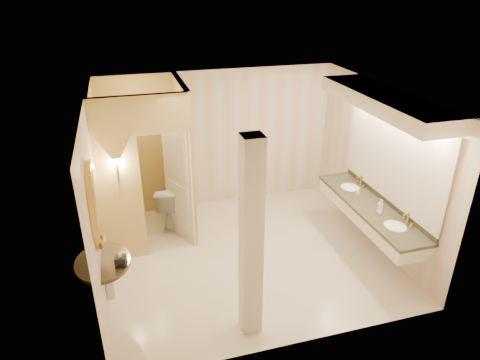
% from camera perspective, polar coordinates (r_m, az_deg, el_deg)
% --- Properties ---
extents(floor, '(4.50, 4.50, 0.00)m').
position_cam_1_polar(floor, '(7.28, 1.11, -9.93)').
color(floor, white).
rests_on(floor, ground).
extents(ceiling, '(4.50, 4.50, 0.00)m').
position_cam_1_polar(ceiling, '(6.12, 1.32, 11.12)').
color(ceiling, white).
rests_on(ceiling, wall_back).
extents(wall_back, '(4.50, 0.02, 2.70)m').
position_cam_1_polar(wall_back, '(8.37, -2.80, 5.43)').
color(wall_back, beige).
rests_on(wall_back, floor).
extents(wall_front, '(4.50, 0.02, 2.70)m').
position_cam_1_polar(wall_front, '(4.98, 8.03, -10.01)').
color(wall_front, beige).
rests_on(wall_front, floor).
extents(wall_left, '(0.02, 4.00, 2.70)m').
position_cam_1_polar(wall_left, '(6.37, -18.56, -2.71)').
color(wall_left, beige).
rests_on(wall_left, floor).
extents(wall_right, '(0.02, 4.00, 2.70)m').
position_cam_1_polar(wall_right, '(7.51, 17.87, 1.74)').
color(wall_right, beige).
rests_on(wall_right, floor).
extents(toilet_closet, '(1.50, 1.55, 2.70)m').
position_cam_1_polar(toilet_closet, '(7.24, -9.61, 2.09)').
color(toilet_closet, '#D0C26D').
rests_on(toilet_closet, floor).
extents(wall_sconce, '(0.14, 0.14, 0.42)m').
position_cam_1_polar(wall_sconce, '(6.59, -16.15, 2.26)').
color(wall_sconce, '#B78A3A').
rests_on(wall_sconce, toilet_closet).
extents(vanity, '(0.75, 2.68, 2.09)m').
position_cam_1_polar(vanity, '(6.96, 18.03, 2.33)').
color(vanity, silver).
rests_on(vanity, floor).
extents(console_shelf, '(0.89, 0.89, 1.90)m').
position_cam_1_polar(console_shelf, '(5.69, -18.30, -6.41)').
color(console_shelf, black).
rests_on(console_shelf, floor).
extents(pillar, '(0.25, 0.25, 2.70)m').
position_cam_1_polar(pillar, '(5.17, 1.49, -8.20)').
color(pillar, silver).
rests_on(pillar, floor).
extents(tissue_box, '(0.16, 0.16, 0.13)m').
position_cam_1_polar(tissue_box, '(5.75, -15.61, -10.34)').
color(tissue_box, black).
rests_on(tissue_box, console_shelf).
extents(toilet, '(0.63, 0.89, 0.82)m').
position_cam_1_polar(toilet, '(8.02, -9.27, -3.24)').
color(toilet, white).
rests_on(toilet, floor).
extents(soap_bottle_a, '(0.06, 0.06, 0.12)m').
position_cam_1_polar(soap_bottle_a, '(7.49, 15.38, -1.49)').
color(soap_bottle_a, beige).
rests_on(soap_bottle_a, vanity).
extents(soap_bottle_b, '(0.10, 0.10, 0.10)m').
position_cam_1_polar(soap_bottle_b, '(6.99, 18.13, -3.98)').
color(soap_bottle_b, silver).
rests_on(soap_bottle_b, vanity).
extents(soap_bottle_c, '(0.11, 0.11, 0.23)m').
position_cam_1_polar(soap_bottle_c, '(7.01, 18.18, -3.31)').
color(soap_bottle_c, '#C6B28C').
rests_on(soap_bottle_c, vanity).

